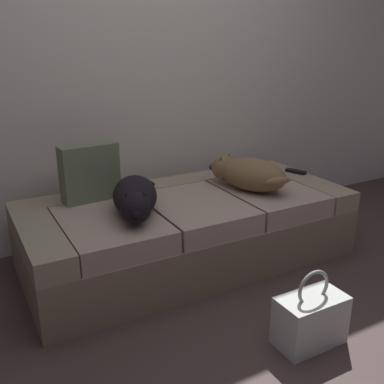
{
  "coord_description": "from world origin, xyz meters",
  "views": [
    {
      "loc": [
        -1.22,
        -1.31,
        1.36
      ],
      "look_at": [
        0.0,
        0.91,
        0.47
      ],
      "focal_mm": 42.02,
      "sensor_mm": 36.0,
      "label": 1
    }
  ],
  "objects_px": {
    "dog_tan": "(248,173)",
    "throw_pillow": "(90,173)",
    "couch": "(188,229)",
    "handbag": "(310,319)",
    "dog_dark": "(135,197)",
    "tv_remote": "(296,171)"
  },
  "relations": [
    {
      "from": "dog_tan",
      "to": "throw_pillow",
      "type": "relative_size",
      "value": 1.72
    },
    {
      "from": "couch",
      "to": "handbag",
      "type": "bearing_deg",
      "value": -84.27
    },
    {
      "from": "dog_dark",
      "to": "tv_remote",
      "type": "distance_m",
      "value": 1.33
    },
    {
      "from": "couch",
      "to": "dog_tan",
      "type": "relative_size",
      "value": 3.4
    },
    {
      "from": "couch",
      "to": "throw_pillow",
      "type": "relative_size",
      "value": 5.86
    },
    {
      "from": "handbag",
      "to": "couch",
      "type": "bearing_deg",
      "value": 95.73
    },
    {
      "from": "handbag",
      "to": "tv_remote",
      "type": "bearing_deg",
      "value": 52.61
    },
    {
      "from": "tv_remote",
      "to": "throw_pillow",
      "type": "bearing_deg",
      "value": 152.84
    },
    {
      "from": "dog_dark",
      "to": "throw_pillow",
      "type": "xyz_separation_m",
      "value": [
        -0.14,
        0.35,
        0.07
      ]
    },
    {
      "from": "tv_remote",
      "to": "throw_pillow",
      "type": "distance_m",
      "value": 1.47
    },
    {
      "from": "dog_dark",
      "to": "couch",
      "type": "bearing_deg",
      "value": 15.12
    },
    {
      "from": "dog_dark",
      "to": "handbag",
      "type": "bearing_deg",
      "value": -61.62
    },
    {
      "from": "dog_dark",
      "to": "dog_tan",
      "type": "xyz_separation_m",
      "value": [
        0.79,
        0.06,
        0.01
      ]
    },
    {
      "from": "couch",
      "to": "dog_dark",
      "type": "relative_size",
      "value": 3.58
    },
    {
      "from": "dog_tan",
      "to": "handbag",
      "type": "relative_size",
      "value": 1.55
    },
    {
      "from": "couch",
      "to": "dog_tan",
      "type": "distance_m",
      "value": 0.52
    },
    {
      "from": "tv_remote",
      "to": "handbag",
      "type": "relative_size",
      "value": 0.4
    },
    {
      "from": "couch",
      "to": "tv_remote",
      "type": "distance_m",
      "value": 0.96
    },
    {
      "from": "dog_tan",
      "to": "throw_pillow",
      "type": "bearing_deg",
      "value": 162.93
    },
    {
      "from": "dog_tan",
      "to": "handbag",
      "type": "height_order",
      "value": "dog_tan"
    },
    {
      "from": "couch",
      "to": "tv_remote",
      "type": "xyz_separation_m",
      "value": [
        0.93,
        0.08,
        0.22
      ]
    },
    {
      "from": "throw_pillow",
      "to": "tv_remote",
      "type": "bearing_deg",
      "value": -6.41
    }
  ]
}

